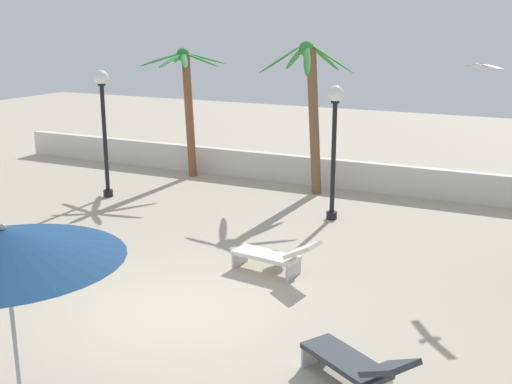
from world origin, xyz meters
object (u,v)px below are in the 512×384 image
palm_tree_0 (187,91)px  lounge_chair_1 (357,364)px  lamp_post_2 (334,132)px  seagull_0 (483,66)px  lounge_chair_2 (276,255)px  lamp_post_0 (103,115)px  palm_tree_1 (312,99)px  patio_umbrella_2 (5,246)px

palm_tree_0 → lounge_chair_1: (8.95, -10.08, -2.42)m
lamp_post_2 → seagull_0: (3.50, -0.58, 1.77)m
palm_tree_0 → lamp_post_2: bearing=-23.5°
lamp_post_2 → lounge_chair_2: bearing=-86.9°
palm_tree_0 → lamp_post_0: palm_tree_0 is taller
lamp_post_0 → lamp_post_2: lamp_post_0 is taller
palm_tree_1 → lamp_post_2: 2.79m
lamp_post_0 → lamp_post_2: 6.72m
palm_tree_0 → lamp_post_2: size_ratio=1.21×
palm_tree_1 → lamp_post_0: (-5.17, -3.07, -0.40)m
palm_tree_1 → lounge_chair_2: (1.72, -6.36, -2.42)m
lamp_post_0 → lounge_chair_2: (6.89, -3.30, -2.01)m
palm_tree_0 → palm_tree_1: size_ratio=0.94×
lounge_chair_1 → lamp_post_2: bearing=111.7°
patio_umbrella_2 → palm_tree_0: 14.19m
palm_tree_0 → lounge_chair_2: bearing=-47.1°
seagull_0 → lamp_post_0: bearing=-178.9°
lamp_post_0 → lounge_chair_1: bearing=-34.8°
patio_umbrella_2 → palm_tree_0: bearing=113.7°
palm_tree_1 → seagull_0: (5.00, -2.86, 1.24)m
patio_umbrella_2 → palm_tree_0: palm_tree_0 is taller
lamp_post_2 → lounge_chair_1: 8.28m
palm_tree_0 → lamp_post_2: 6.53m
patio_umbrella_2 → palm_tree_1: bearing=95.5°
lamp_post_2 → lounge_chair_1: size_ratio=1.84×
patio_umbrella_2 → lamp_post_2: 10.41m
lamp_post_2 → palm_tree_1: bearing=123.3°
palm_tree_0 → palm_tree_1: (4.47, -0.30, -0.00)m
palm_tree_1 → lamp_post_2: (1.50, -2.29, -0.53)m
lamp_post_0 → seagull_0: seagull_0 is taller
palm_tree_1 → patio_umbrella_2: bearing=-84.5°
seagull_0 → lounge_chair_1: bearing=-94.3°
palm_tree_1 → palm_tree_0: bearing=176.1°
lounge_chair_1 → seagull_0: seagull_0 is taller
palm_tree_1 → lounge_chair_1: 11.02m
patio_umbrella_2 → palm_tree_1: 12.75m
lounge_chair_2 → lamp_post_2: bearing=93.1°
palm_tree_1 → lamp_post_0: 6.02m
lamp_post_2 → lounge_chair_2: lamp_post_2 is taller
lamp_post_2 → lounge_chair_2: size_ratio=1.81×
seagull_0 → palm_tree_1: bearing=150.2°
patio_umbrella_2 → lounge_chair_1: (3.25, 2.91, -2.16)m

